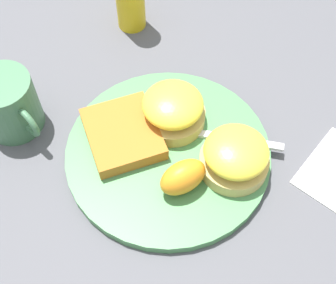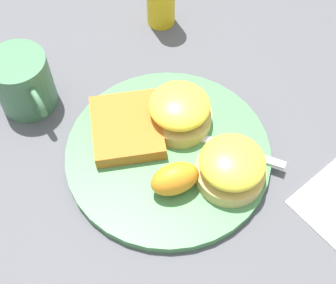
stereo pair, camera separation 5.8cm
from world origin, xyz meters
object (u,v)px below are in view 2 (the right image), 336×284
sandwich_benedict_right (179,111)px  hashbrown_patty (127,127)px  sandwich_benedict_left (231,167)px  orange_wedge (175,179)px  fork (182,132)px  cup (23,83)px

sandwich_benedict_right → hashbrown_patty: sandwich_benedict_right is taller
sandwich_benedict_left → hashbrown_patty: sandwich_benedict_left is taller
hashbrown_patty → sandwich_benedict_left: bearing=27.6°
orange_wedge → fork: bearing=138.4°
sandwich_benedict_right → hashbrown_patty: (-0.03, -0.07, -0.02)m
sandwich_benedict_right → hashbrown_patty: size_ratio=0.85×
sandwich_benedict_right → orange_wedge: sandwich_benedict_right is taller
fork → cup: 0.22m
orange_wedge → fork: orange_wedge is taller
sandwich_benedict_right → cup: 0.21m
sandwich_benedict_left → fork: size_ratio=0.40×
sandwich_benedict_right → cup: (-0.16, -0.15, 0.00)m
orange_wedge → cup: cup is taller
sandwich_benedict_right → cup: size_ratio=0.81×
orange_wedge → hashbrown_patty: bearing=-177.9°
sandwich_benedict_right → fork: 0.03m
hashbrown_patty → fork: (0.04, 0.06, -0.01)m
sandwich_benedict_right → fork: size_ratio=0.40×
hashbrown_patty → orange_wedge: orange_wedge is taller
sandwich_benedict_left → orange_wedge: 0.07m
orange_wedge → cup: bearing=-160.1°
hashbrown_patty → cup: 0.15m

